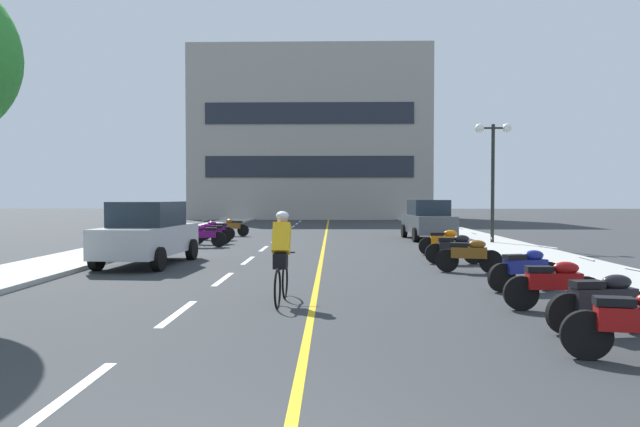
# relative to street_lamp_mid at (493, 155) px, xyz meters

# --- Properties ---
(ground_plane) EXTENTS (140.00, 140.00, 0.00)m
(ground_plane) POSITION_rel_street_lamp_mid_xyz_m (-7.07, 1.23, -3.66)
(ground_plane) COLOR #2D3033
(curb_left) EXTENTS (2.40, 72.00, 0.12)m
(curb_left) POSITION_rel_street_lamp_mid_xyz_m (-14.27, 4.23, -3.60)
(curb_left) COLOR #A8A8A3
(curb_left) RESTS_ON ground
(curb_right) EXTENTS (2.40, 72.00, 0.12)m
(curb_right) POSITION_rel_street_lamp_mid_xyz_m (0.13, 4.23, -3.60)
(curb_right) COLOR #A8A8A3
(curb_right) RESTS_ON ground
(lane_dash_0) EXTENTS (0.14, 2.20, 0.01)m
(lane_dash_0) POSITION_rel_street_lamp_mid_xyz_m (-9.07, -17.77, -3.65)
(lane_dash_0) COLOR silver
(lane_dash_0) RESTS_ON ground
(lane_dash_1) EXTENTS (0.14, 2.20, 0.01)m
(lane_dash_1) POSITION_rel_street_lamp_mid_xyz_m (-9.07, -13.77, -3.65)
(lane_dash_1) COLOR silver
(lane_dash_1) RESTS_ON ground
(lane_dash_2) EXTENTS (0.14, 2.20, 0.01)m
(lane_dash_2) POSITION_rel_street_lamp_mid_xyz_m (-9.07, -9.77, -3.65)
(lane_dash_2) COLOR silver
(lane_dash_2) RESTS_ON ground
(lane_dash_3) EXTENTS (0.14, 2.20, 0.01)m
(lane_dash_3) POSITION_rel_street_lamp_mid_xyz_m (-9.07, -5.77, -3.65)
(lane_dash_3) COLOR silver
(lane_dash_3) RESTS_ON ground
(lane_dash_4) EXTENTS (0.14, 2.20, 0.01)m
(lane_dash_4) POSITION_rel_street_lamp_mid_xyz_m (-9.07, -1.77, -3.65)
(lane_dash_4) COLOR silver
(lane_dash_4) RESTS_ON ground
(lane_dash_5) EXTENTS (0.14, 2.20, 0.01)m
(lane_dash_5) POSITION_rel_street_lamp_mid_xyz_m (-9.07, 2.23, -3.65)
(lane_dash_5) COLOR silver
(lane_dash_5) RESTS_ON ground
(lane_dash_6) EXTENTS (0.14, 2.20, 0.01)m
(lane_dash_6) POSITION_rel_street_lamp_mid_xyz_m (-9.07, 6.23, -3.65)
(lane_dash_6) COLOR silver
(lane_dash_6) RESTS_ON ground
(lane_dash_7) EXTENTS (0.14, 2.20, 0.01)m
(lane_dash_7) POSITION_rel_street_lamp_mid_xyz_m (-9.07, 10.23, -3.65)
(lane_dash_7) COLOR silver
(lane_dash_7) RESTS_ON ground
(lane_dash_8) EXTENTS (0.14, 2.20, 0.01)m
(lane_dash_8) POSITION_rel_street_lamp_mid_xyz_m (-9.07, 14.23, -3.65)
(lane_dash_8) COLOR silver
(lane_dash_8) RESTS_ON ground
(lane_dash_9) EXTENTS (0.14, 2.20, 0.01)m
(lane_dash_9) POSITION_rel_street_lamp_mid_xyz_m (-9.07, 18.23, -3.65)
(lane_dash_9) COLOR silver
(lane_dash_9) RESTS_ON ground
(lane_dash_10) EXTENTS (0.14, 2.20, 0.01)m
(lane_dash_10) POSITION_rel_street_lamp_mid_xyz_m (-9.07, 22.23, -3.65)
(lane_dash_10) COLOR silver
(lane_dash_10) RESTS_ON ground
(lane_dash_11) EXTENTS (0.14, 2.20, 0.01)m
(lane_dash_11) POSITION_rel_street_lamp_mid_xyz_m (-9.07, 26.23, -3.65)
(lane_dash_11) COLOR silver
(lane_dash_11) RESTS_ON ground
(centre_line_yellow) EXTENTS (0.12, 66.00, 0.01)m
(centre_line_yellow) POSITION_rel_street_lamp_mid_xyz_m (-6.82, 4.23, -3.65)
(centre_line_yellow) COLOR gold
(centre_line_yellow) RESTS_ON ground
(office_building) EXTENTS (21.00, 8.70, 15.04)m
(office_building) POSITION_rel_street_lamp_mid_xyz_m (-8.46, 29.51, 3.86)
(office_building) COLOR #9E998E
(office_building) RESTS_ON ground
(street_lamp_mid) EXTENTS (1.46, 0.36, 4.79)m
(street_lamp_mid) POSITION_rel_street_lamp_mid_xyz_m (0.00, 0.00, 0.00)
(street_lamp_mid) COLOR black
(street_lamp_mid) RESTS_ON curb_right
(parked_car_near) EXTENTS (2.14, 4.30, 1.82)m
(parked_car_near) POSITION_rel_street_lamp_mid_xyz_m (-11.80, -6.91, -2.74)
(parked_car_near) COLOR black
(parked_car_near) RESTS_ON ground
(parked_car_mid) EXTENTS (2.10, 4.28, 1.82)m
(parked_car_mid) POSITION_rel_street_lamp_mid_xyz_m (-2.10, 2.98, -2.74)
(parked_car_mid) COLOR black
(parked_car_mid) RESTS_ON ground
(motorcycle_0) EXTENTS (1.69, 0.63, 0.92)m
(motorcycle_0) POSITION_rel_street_lamp_mid_xyz_m (-2.86, -16.51, -3.18)
(motorcycle_0) COLOR black
(motorcycle_0) RESTS_ON ground
(motorcycle_1) EXTENTS (1.70, 0.60, 0.92)m
(motorcycle_1) POSITION_rel_street_lamp_mid_xyz_m (-2.59, -15.08, -3.18)
(motorcycle_1) COLOR black
(motorcycle_1) RESTS_ON ground
(motorcycle_2) EXTENTS (1.70, 0.60, 0.92)m
(motorcycle_2) POSITION_rel_street_lamp_mid_xyz_m (-2.66, -13.43, -3.18)
(motorcycle_2) COLOR black
(motorcycle_2) RESTS_ON ground
(motorcycle_3) EXTENTS (1.66, 0.72, 0.92)m
(motorcycle_3) POSITION_rel_street_lamp_mid_xyz_m (-2.45, -11.36, -3.18)
(motorcycle_3) COLOR black
(motorcycle_3) RESTS_ON ground
(motorcycle_4) EXTENTS (1.67, 0.68, 0.92)m
(motorcycle_4) POSITION_rel_street_lamp_mid_xyz_m (-2.94, -8.49, -3.18)
(motorcycle_4) COLOR black
(motorcycle_4) RESTS_ON ground
(motorcycle_5) EXTENTS (1.70, 0.60, 0.92)m
(motorcycle_5) POSITION_rel_street_lamp_mid_xyz_m (-2.90, -6.58, -3.18)
(motorcycle_5) COLOR black
(motorcycle_5) RESTS_ON ground
(motorcycle_6) EXTENTS (1.70, 0.60, 0.92)m
(motorcycle_6) POSITION_rel_street_lamp_mid_xyz_m (-2.72, -4.08, -3.18)
(motorcycle_6) COLOR black
(motorcycle_6) RESTS_ON ground
(motorcycle_7) EXTENTS (1.70, 0.60, 0.92)m
(motorcycle_7) POSITION_rel_street_lamp_mid_xyz_m (-11.44, -1.27, -3.18)
(motorcycle_7) COLOR black
(motorcycle_7) RESTS_ON ground
(motorcycle_8) EXTENTS (1.68, 0.67, 0.92)m
(motorcycle_8) POSITION_rel_street_lamp_mid_xyz_m (-11.50, 0.16, -3.18)
(motorcycle_8) COLOR black
(motorcycle_8) RESTS_ON ground
(motorcycle_9) EXTENTS (1.70, 0.60, 0.92)m
(motorcycle_9) POSITION_rel_street_lamp_mid_xyz_m (-11.72, 2.38, -3.18)
(motorcycle_9) COLOR black
(motorcycle_9) RESTS_ON ground
(motorcycle_10) EXTENTS (1.64, 0.78, 0.92)m
(motorcycle_10) POSITION_rel_street_lamp_mid_xyz_m (-11.44, 5.13, -3.18)
(motorcycle_10) COLOR black
(motorcycle_10) RESTS_ON ground
(cyclist_rider) EXTENTS (0.42, 1.77, 1.71)m
(cyclist_rider) POSITION_rel_street_lamp_mid_xyz_m (-7.41, -12.73, -2.77)
(cyclist_rider) COLOR black
(cyclist_rider) RESTS_ON ground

